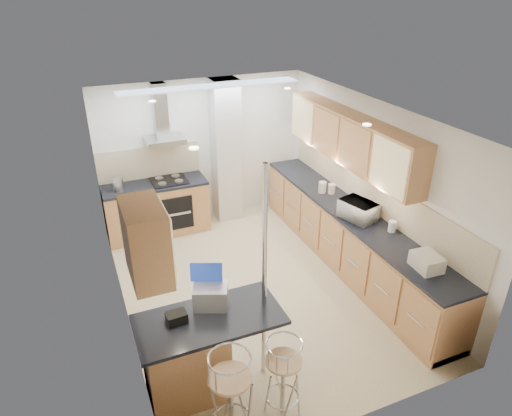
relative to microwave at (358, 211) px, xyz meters
name	(u,v)px	position (x,y,z in m)	size (l,w,h in m)	color
ground	(257,286)	(-1.43, 0.25, -1.06)	(4.80, 4.80, 0.00)	tan
room_shell	(268,174)	(-1.11, 0.62, 0.48)	(3.64, 4.84, 2.51)	white
right_counter	(349,238)	(0.07, 0.25, -0.60)	(0.63, 4.40, 0.92)	#B57248
back_counter	(157,208)	(-2.38, 2.35, -0.60)	(1.70, 0.63, 0.92)	#B57248
peninsula	(211,353)	(-2.56, -1.20, -0.58)	(1.47, 0.72, 0.94)	#B57248
microwave	(358,211)	(0.00, 0.00, 0.00)	(0.50, 0.34, 0.27)	white
laptop	(211,296)	(-2.48, -1.02, 0.00)	(0.35, 0.26, 0.24)	#9B9EA2
bag	(177,317)	(-2.87, -1.13, -0.06)	(0.20, 0.14, 0.11)	black
bar_stool_near	(231,398)	(-2.58, -1.85, -0.54)	(0.42, 0.42, 1.03)	tan
bar_stool_end	(283,379)	(-2.01, -1.79, -0.60)	(0.38, 0.38, 0.92)	tan
jar_a	(322,187)	(0.00, 0.97, -0.05)	(0.12, 0.12, 0.18)	beige
jar_b	(332,189)	(0.11, 0.87, -0.06)	(0.11, 0.11, 0.16)	beige
jar_c	(376,211)	(0.25, -0.06, -0.04)	(0.14, 0.14, 0.20)	#AEA78B
jar_d	(392,226)	(0.23, -0.47, -0.06)	(0.10, 0.10, 0.15)	white
bread_bin	(427,262)	(0.05, -1.33, -0.05)	(0.27, 0.34, 0.18)	beige
kettle	(118,184)	(-2.95, 2.30, -0.03)	(0.16, 0.16, 0.22)	#ABAEB0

